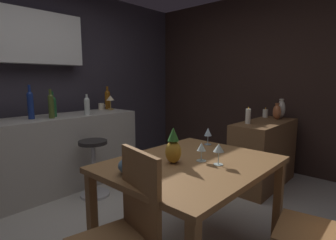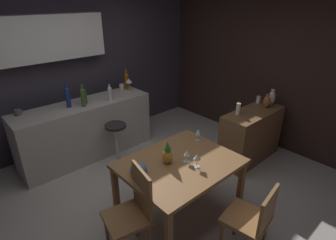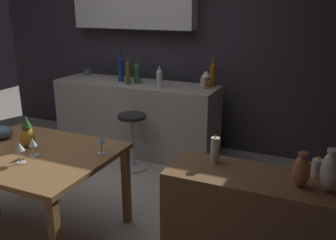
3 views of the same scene
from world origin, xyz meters
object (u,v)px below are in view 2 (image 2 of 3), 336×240
(chair_by_doorway, at_px, (253,219))
(wine_bottle_amber, at_px, (127,80))
(fruit_bowl, at_px, (139,169))
(wine_glass_center, at_px, (197,157))
(cup_cream, at_px, (122,87))
(counter_lamp, at_px, (129,82))
(vase_ceramic_ivory, at_px, (272,98))
(wine_bottle_cobalt, at_px, (68,96))
(wine_glass_left, at_px, (187,154))
(chair_near_window, at_px, (133,211))
(dining_table, at_px, (180,168))
(wine_glass_right, at_px, (198,132))
(pillar_candle_tall, at_px, (259,100))
(sideboard_cabinet, at_px, (251,136))
(vase_copper, at_px, (267,101))
(wine_bottle_olive, at_px, (83,97))
(cup_slate, at_px, (18,112))
(pineapple_centerpiece, at_px, (167,154))
(wine_bottle_clear, at_px, (110,93))
(bar_stool, at_px, (117,143))
(pillar_candle_short, at_px, (238,109))
(wine_bottle_green, at_px, (84,95))

(chair_by_doorway, height_order, wine_bottle_amber, wine_bottle_amber)
(fruit_bowl, bearing_deg, wine_glass_center, -30.89)
(cup_cream, bearing_deg, counter_lamp, -62.77)
(fruit_bowl, xyz_separation_m, vase_ceramic_ivory, (2.59, -0.03, 0.15))
(counter_lamp, bearing_deg, wine_bottle_cobalt, -176.98)
(wine_glass_left, bearing_deg, chair_near_window, -178.45)
(wine_glass_left, relative_size, wine_bottle_cobalt, 0.37)
(dining_table, distance_m, wine_glass_right, 0.59)
(pillar_candle_tall, bearing_deg, dining_table, -171.99)
(sideboard_cabinet, xyz_separation_m, vase_copper, (0.28, -0.03, 0.51))
(wine_bottle_olive, distance_m, pillar_candle_tall, 2.75)
(dining_table, distance_m, wine_bottle_cobalt, 2.05)
(dining_table, relative_size, fruit_bowl, 7.11)
(pillar_candle_tall, bearing_deg, cup_slate, 148.75)
(wine_glass_left, bearing_deg, pineapple_centerpiece, 144.01)
(dining_table, relative_size, wine_glass_left, 8.87)
(counter_lamp, relative_size, vase_copper, 0.97)
(chair_by_doorway, height_order, wine_glass_right, wine_glass_right)
(fruit_bowl, bearing_deg, wine_bottle_clear, 67.43)
(dining_table, xyz_separation_m, cup_cream, (0.68, 2.16, 0.29))
(wine_glass_right, relative_size, pillar_candle_tall, 1.16)
(chair_by_doorway, height_order, fruit_bowl, fruit_bowl)
(vase_copper, bearing_deg, wine_bottle_cobalt, 141.50)
(bar_stool, relative_size, fruit_bowl, 3.73)
(wine_glass_center, relative_size, cup_slate, 1.27)
(cup_cream, bearing_deg, wine_bottle_olive, -160.36)
(pineapple_centerpiece, bearing_deg, wine_glass_left, -35.99)
(pineapple_centerpiece, height_order, wine_bottle_clear, wine_bottle_clear)
(vase_ceramic_ivory, bearing_deg, pillar_candle_short, 169.73)
(wine_glass_right, xyz_separation_m, fruit_bowl, (-0.97, -0.07, -0.06))
(wine_bottle_clear, bearing_deg, wine_glass_center, -94.85)
(dining_table, height_order, pineapple_centerpiece, pineapple_centerpiece)
(pineapple_centerpiece, bearing_deg, sideboard_cabinet, 1.75)
(bar_stool, bearing_deg, wine_glass_right, -70.54)
(wine_glass_right, height_order, counter_lamp, counter_lamp)
(chair_near_window, bearing_deg, wine_bottle_green, 74.45)
(wine_glass_left, distance_m, wine_glass_right, 0.51)
(bar_stool, bearing_deg, pineapple_centerpiece, -97.65)
(wine_bottle_amber, xyz_separation_m, pillar_candle_tall, (1.27, -1.87, -0.18))
(chair_near_window, xyz_separation_m, wine_glass_left, (0.75, 0.02, 0.32))
(vase_copper, bearing_deg, wine_glass_left, -175.55)
(pineapple_centerpiece, bearing_deg, wine_bottle_cobalt, 97.79)
(wine_glass_right, bearing_deg, pillar_candle_tall, 3.33)
(chair_near_window, height_order, wine_glass_center, chair_near_window)
(wine_bottle_amber, xyz_separation_m, vase_copper, (1.19, -2.05, -0.13))
(chair_near_window, distance_m, cup_cream, 2.65)
(chair_near_window, distance_m, vase_copper, 2.70)
(cup_slate, height_order, pillar_candle_short, pillar_candle_short)
(wine_bottle_cobalt, xyz_separation_m, wine_bottle_green, (0.24, -0.01, -0.04))
(wine_bottle_amber, relative_size, vase_ceramic_ivory, 1.29)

